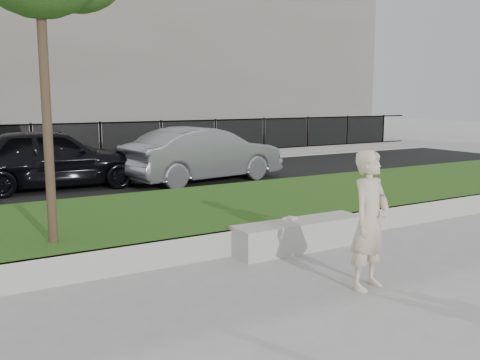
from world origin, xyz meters
TOP-DOWN VIEW (x-y plane):
  - ground at (0.00, 0.00)m, footprint 90.00×90.00m
  - grass_bank at (0.00, 3.00)m, footprint 34.00×4.00m
  - grass_kerb at (0.00, 1.04)m, footprint 34.00×0.08m
  - street at (0.00, 8.50)m, footprint 34.00×7.00m
  - far_pavement at (0.00, 13.00)m, footprint 34.00×3.00m
  - iron_fence at (0.00, 12.00)m, footprint 32.00×0.30m
  - building_facade at (0.00, 20.00)m, footprint 34.00×10.00m
  - stone_bench at (1.52, 0.80)m, footprint 2.27×0.57m
  - man at (1.20, -1.08)m, footprint 0.73×0.58m
  - book at (1.47, 0.98)m, footprint 0.28×0.25m
  - car_dark at (-0.71, 8.55)m, footprint 4.85×2.12m
  - car_silver at (3.28, 7.62)m, footprint 4.88×2.34m

SIDE VIEW (x-z plane):
  - ground at x=0.00m, z-range 0.00..0.00m
  - street at x=0.00m, z-range 0.00..0.04m
  - far_pavement at x=0.00m, z-range 0.00..0.12m
  - grass_bank at x=0.00m, z-range 0.00..0.40m
  - grass_kerb at x=0.00m, z-range 0.00..0.40m
  - stone_bench at x=1.52m, z-range 0.00..0.46m
  - book at x=1.47m, z-range 0.46..0.49m
  - iron_fence at x=0.00m, z-range -0.21..1.29m
  - car_silver at x=3.28m, z-range 0.04..1.58m
  - car_dark at x=-0.71m, z-range 0.04..1.67m
  - man at x=1.20m, z-range 0.00..1.77m
  - building_facade at x=0.00m, z-range 0.00..10.00m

